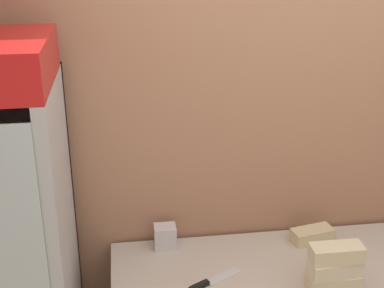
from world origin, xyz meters
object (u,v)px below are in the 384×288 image
Objects in this scene: sandwich_stack_middle at (335,268)px; sandwich_stack_top at (337,253)px; sandwich_stack_bottom at (333,282)px; chefs_knife at (208,282)px; sandwich_flat_left at (312,235)px; napkin_dispenser at (165,237)px.

sandwich_stack_middle is 1.03× the size of sandwich_stack_top.
sandwich_stack_bottom reaches higher than chefs_knife.
sandwich_flat_left is at bearing 25.38° from chefs_knife.
sandwich_stack_bottom is at bearing 0.00° from sandwich_stack_middle.
sandwich_stack_top reaches higher than napkin_dispenser.
sandwich_stack_middle reaches higher than sandwich_stack_bottom.
napkin_dispenser reaches higher than sandwich_flat_left.
sandwich_stack_middle is 0.90× the size of chefs_knife.
sandwich_stack_top is at bearing 0.00° from sandwich_stack_bottom.
sandwich_stack_top is at bearing -96.41° from sandwich_flat_left.
sandwich_stack_middle reaches higher than sandwich_flat_left.
sandwich_flat_left is 0.66m from chefs_knife.
chefs_knife is (-0.55, 0.11, -0.03)m from sandwich_stack_bottom.
sandwich_flat_left reaches higher than chefs_knife.
chefs_knife is at bearing 168.42° from sandwich_stack_top.
sandwich_flat_left is (0.04, 0.39, -0.15)m from sandwich_stack_top.
sandwich_stack_bottom is at bearing -96.41° from sandwich_flat_left.
napkin_dispenser reaches higher than chefs_knife.
sandwich_stack_middle is (-0.00, 0.00, 0.08)m from sandwich_stack_bottom.
napkin_dispenser is at bearing 116.16° from chefs_knife.
napkin_dispenser is (-0.76, 0.05, 0.02)m from sandwich_flat_left.
sandwich_stack_top is 1.94× the size of napkin_dispenser.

